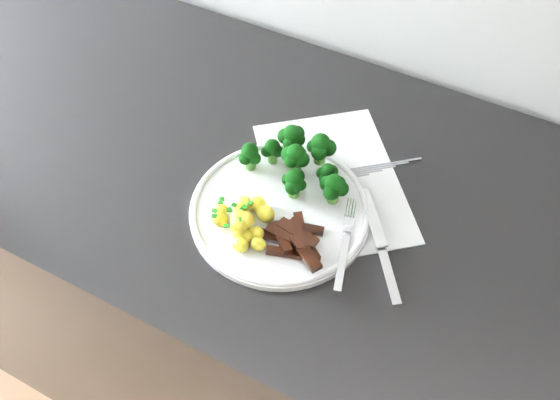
{
  "coord_description": "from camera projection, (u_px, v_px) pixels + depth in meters",
  "views": [
    {
      "loc": [
        0.06,
        1.14,
        1.62
      ],
      "look_at": [
        -0.19,
        1.61,
        0.94
      ],
      "focal_mm": 39.42,
      "sensor_mm": 36.0,
      "label": 1
    }
  ],
  "objects": [
    {
      "name": "knife",
      "position": [
        384.0,
        258.0,
        0.83
      ],
      "size": [
        0.12,
        0.16,
        0.02
      ],
      "color": "silver",
      "rests_on": "plate"
    },
    {
      "name": "broccoli",
      "position": [
        302.0,
        160.0,
        0.89
      ],
      "size": [
        0.17,
        0.11,
        0.06
      ],
      "color": "#3B6F24",
      "rests_on": "plate"
    },
    {
      "name": "counter",
      "position": [
        333.0,
        342.0,
        1.25
      ],
      "size": [
        2.41,
        0.6,
        0.91
      ],
      "color": "black",
      "rests_on": "ground"
    },
    {
      "name": "fork",
      "position": [
        345.0,
        247.0,
        0.83
      ],
      "size": [
        0.05,
        0.15,
        0.01
      ],
      "color": "silver",
      "rests_on": "plate"
    },
    {
      "name": "recipe_paper",
      "position": [
        333.0,
        181.0,
        0.92
      ],
      "size": [
        0.32,
        0.33,
        0.0
      ],
      "color": "silver",
      "rests_on": "counter"
    },
    {
      "name": "beef_strips",
      "position": [
        295.0,
        238.0,
        0.83
      ],
      "size": [
        0.11,
        0.08,
        0.03
      ],
      "color": "black",
      "rests_on": "plate"
    },
    {
      "name": "plate",
      "position": [
        280.0,
        210.0,
        0.88
      ],
      "size": [
        0.26,
        0.26,
        0.01
      ],
      "color": "white",
      "rests_on": "counter"
    },
    {
      "name": "potatoes",
      "position": [
        245.0,
        221.0,
        0.85
      ],
      "size": [
        0.1,
        0.09,
        0.04
      ],
      "color": "#FFF039",
      "rests_on": "plate"
    }
  ]
}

